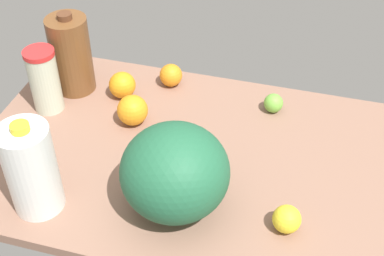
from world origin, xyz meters
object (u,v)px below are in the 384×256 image
at_px(tumbler_cup, 44,80).
at_px(chocolate_milk_jug, 71,54).
at_px(milk_jug, 31,169).
at_px(orange_near_front, 122,85).
at_px(watermelon, 175,172).
at_px(lemon_loose, 287,219).
at_px(lime_beside_bowl, 273,103).
at_px(orange_by_jug, 132,110).
at_px(orange_far_back, 171,75).

distance_m(tumbler_cup, chocolate_milk_jug, 0.12).
xyz_separation_m(milk_jug, orange_near_front, (-0.04, -0.47, -0.08)).
relative_size(milk_jug, watermelon, 0.99).
height_order(chocolate_milk_jug, lemon_loose, chocolate_milk_jug).
bearing_deg(lime_beside_bowl, milk_jug, 46.28).
height_order(milk_jug, lemon_loose, milk_jug).
height_order(lime_beside_bowl, orange_by_jug, orange_by_jug).
xyz_separation_m(tumbler_cup, orange_by_jug, (-0.27, -0.00, -0.06)).
height_order(milk_jug, tumbler_cup, milk_jug).
bearing_deg(chocolate_milk_jug, orange_far_back, -161.68).
bearing_deg(tumbler_cup, milk_jug, 113.44).
xyz_separation_m(lime_beside_bowl, lemon_loose, (-0.10, 0.44, 0.01)).
xyz_separation_m(watermelon, lemon_loose, (-0.27, 0.00, -0.08)).
bearing_deg(tumbler_cup, chocolate_milk_jug, -105.96).
bearing_deg(chocolate_milk_jug, orange_near_front, 179.24).
bearing_deg(watermelon, tumbler_cup, -29.30).
distance_m(milk_jug, orange_near_front, 0.48).
bearing_deg(orange_far_back, lime_beside_bowl, 172.19).
bearing_deg(orange_near_front, orange_far_back, -142.56).
relative_size(milk_jug, orange_by_jug, 2.87).
relative_size(milk_jug, orange_near_front, 3.12).
distance_m(milk_jug, lime_beside_bowl, 0.73).
bearing_deg(milk_jug, tumbler_cup, -66.56).
bearing_deg(lime_beside_bowl, orange_near_front, 6.30).
relative_size(tumbler_cup, chocolate_milk_jug, 0.77).
xyz_separation_m(tumbler_cup, watermelon, (-0.48, 0.27, 0.01)).
distance_m(watermelon, lemon_loose, 0.28).
bearing_deg(orange_far_back, milk_jug, 73.82).
bearing_deg(milk_jug, orange_near_front, -94.65).
distance_m(watermelon, orange_far_back, 0.51).
bearing_deg(orange_far_back, orange_near_front, 37.44).
xyz_separation_m(lemon_loose, orange_far_back, (0.43, -0.48, 0.00)).
height_order(tumbler_cup, orange_by_jug, tumbler_cup).
height_order(chocolate_milk_jug, orange_far_back, chocolate_milk_jug).
bearing_deg(watermelon, milk_jug, 14.93).
distance_m(lemon_loose, orange_by_jug, 0.56).
xyz_separation_m(lime_beside_bowl, orange_near_front, (0.46, 0.05, 0.01)).
height_order(tumbler_cup, lime_beside_bowl, tumbler_cup).
bearing_deg(watermelon, orange_near_front, -53.19).
xyz_separation_m(milk_jug, orange_far_back, (-0.16, -0.57, -0.08)).
bearing_deg(lime_beside_bowl, lemon_loose, 102.81).
height_order(milk_jug, watermelon, milk_jug).
height_order(watermelon, lemon_loose, watermelon).
bearing_deg(lime_beside_bowl, watermelon, 68.27).
bearing_deg(watermelon, orange_far_back, -71.49).
relative_size(watermelon, lime_beside_bowl, 4.54).
xyz_separation_m(chocolate_milk_jug, orange_by_jug, (-0.23, 0.11, -0.08)).
bearing_deg(orange_far_back, orange_by_jug, 76.19).
bearing_deg(lemon_loose, chocolate_milk_jug, -28.35).
bearing_deg(watermelon, lime_beside_bowl, -111.73).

